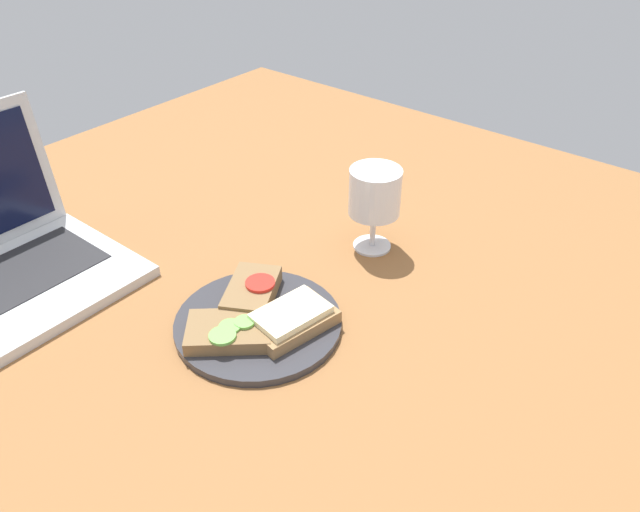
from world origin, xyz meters
TOP-DOWN VIEW (x-y plane):
  - wooden_table at (0.00, 0.00)cm, footprint 140.00×140.00cm
  - plate at (-11.28, -6.45)cm, footprint 23.10×23.10cm
  - sandwich_with_cucumber at (-16.14, -5.96)cm, footprint 12.89×13.24cm
  - sandwich_with_cheese at (-9.35, -10.90)cm, footprint 12.82×9.50cm
  - sandwich_with_tomato at (-8.35, -2.59)cm, footprint 12.40×10.80cm
  - wine_glass at (14.83, -7.27)cm, footprint 8.20×8.20cm

SIDE VIEW (x-z plane):
  - wooden_table at x=0.00cm, z-range 0.00..3.00cm
  - plate at x=-11.28cm, z-range 3.00..4.15cm
  - sandwich_with_cucumber at x=-16.14cm, z-range 4.01..6.40cm
  - sandwich_with_tomato at x=-8.35cm, z-range 3.98..6.90cm
  - sandwich_with_cheese at x=-9.35cm, z-range 4.05..6.90cm
  - wine_glass at x=14.83cm, z-range 5.71..19.73cm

